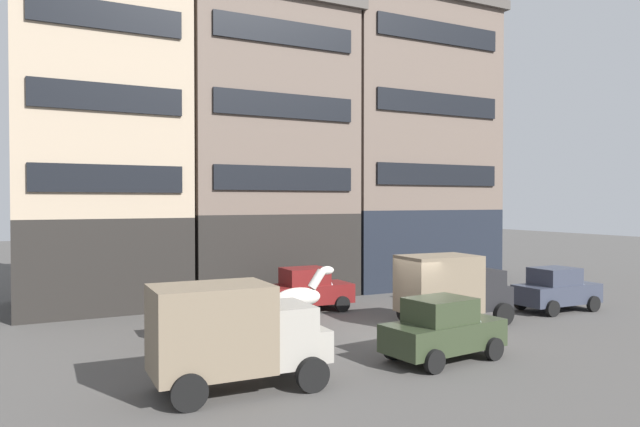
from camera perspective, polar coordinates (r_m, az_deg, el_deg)
ground_plane at (r=21.18m, az=7.91°, el=-11.43°), size 120.00×120.00×0.00m
building_far_left at (r=27.88m, az=-20.80°, el=9.44°), size 7.42×6.54×17.23m
building_center_left at (r=29.58m, az=-5.78°, el=6.29°), size 8.60×6.54×14.43m
building_center_right at (r=33.85m, az=8.26°, el=6.80°), size 9.64×6.54×15.80m
cargo_wagon at (r=19.67m, az=-9.79°, el=-9.01°), size 2.95×1.59×1.98m
draft_horse at (r=20.71m, az=-1.90°, el=-8.13°), size 2.35×0.65×2.30m
delivery_truck_near at (r=22.59m, az=12.72°, el=-6.98°), size 4.43×2.33×2.62m
delivery_truck_far at (r=14.68m, az=-8.36°, el=-11.42°), size 4.40×2.23×2.62m
sedan_dark at (r=17.64m, az=11.91°, el=-10.98°), size 3.86×2.19×1.83m
sedan_light at (r=24.78m, az=-1.27°, el=-7.42°), size 3.72×1.89×1.83m
sedan_parked_curb at (r=26.74m, az=22.09°, el=-6.87°), size 3.72×1.89×1.83m
pedestrian_officer at (r=27.47m, az=11.25°, el=-6.45°), size 0.49×0.49×1.79m
fire_hydrant_curbside at (r=23.69m, az=-12.67°, el=-9.04°), size 0.24×0.24×0.83m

